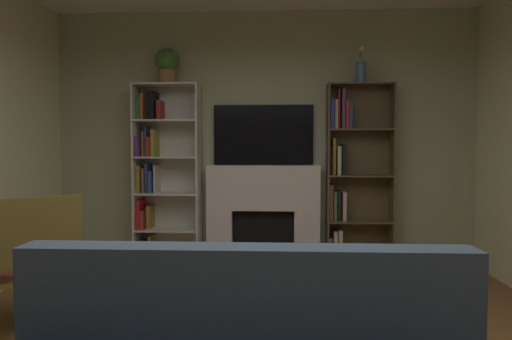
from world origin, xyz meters
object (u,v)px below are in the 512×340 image
vase_with_flowers (361,71)px  bookshelf_left (161,173)px  potted_plant (167,65)px  tv (263,135)px  fireplace (263,213)px  armchair (28,260)px  bookshelf_right (351,176)px

vase_with_flowers → bookshelf_left: bearing=179.3°
potted_plant → tv: bearing=6.4°
tv → bookshelf_left: size_ratio=0.55×
tv → vase_with_flowers: 1.28m
fireplace → vase_with_flowers: size_ratio=3.40×
tv → armchair: 2.80m
tv → vase_with_flowers: (1.07, -0.12, 0.69)m
vase_with_flowers → tv: bearing=173.6°
tv → armchair: tv is taller
bookshelf_left → vase_with_flowers: size_ratio=5.03×
fireplace → bookshelf_left: bearing=-178.7°
bookshelf_left → vase_with_flowers: bearing=-0.7°
tv → armchair: (-1.61, -2.08, -0.95)m
fireplace → bookshelf_right: bookshelf_right is taller
bookshelf_left → armchair: bookshelf_left is taller
fireplace → potted_plant: bearing=-177.2°
fireplace → vase_with_flowers: (1.07, -0.05, 1.58)m
tv → bookshelf_left: (-1.16, -0.09, -0.43)m
tv → vase_with_flowers: bearing=-6.4°
fireplace → armchair: fireplace is taller
fireplace → armchair: (-1.61, -2.02, -0.06)m
potted_plant → armchair: (-0.54, -1.96, -1.73)m
armchair → bookshelf_right: bearing=37.9°
bookshelf_left → bookshelf_right: size_ratio=1.00×
bookshelf_right → potted_plant: potted_plant is taller
vase_with_flowers → armchair: bearing=-143.8°
fireplace → tv: tv is taller
bookshelf_left → vase_with_flowers: vase_with_flowers is taller
bookshelf_right → armchair: bearing=-142.1°
bookshelf_left → bookshelf_right: bearing=0.9°
armchair → vase_with_flowers: bearing=36.2°
potted_plant → vase_with_flowers: vase_with_flowers is taller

